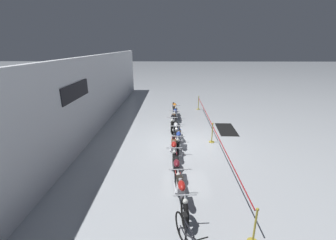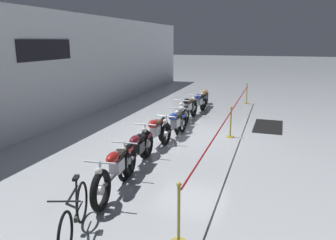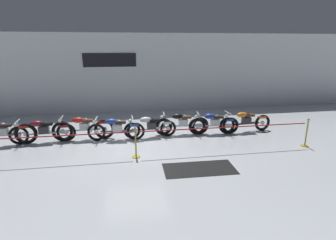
{
  "view_description": "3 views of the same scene",
  "coord_description": "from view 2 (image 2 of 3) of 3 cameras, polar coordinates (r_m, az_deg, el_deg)",
  "views": [
    {
      "loc": [
        -10.6,
        0.79,
        4.73
      ],
      "look_at": [
        0.77,
        0.99,
        0.93
      ],
      "focal_mm": 24.0,
      "sensor_mm": 36.0,
      "label": 1
    },
    {
      "loc": [
        -10.59,
        -2.52,
        3.15
      ],
      "look_at": [
        -0.43,
        0.77,
        0.54
      ],
      "focal_mm": 35.0,
      "sensor_mm": 36.0,
      "label": 2
    },
    {
      "loc": [
        -0.23,
        -9.38,
        3.62
      ],
      "look_at": [
        1.42,
        0.81,
        0.63
      ],
      "focal_mm": 28.0,
      "sensor_mm": 36.0,
      "label": 3
    }
  ],
  "objects": [
    {
      "name": "stanchion_far_left",
      "position": [
        9.52,
        9.79,
        -1.02
      ],
      "size": [
        12.41,
        0.28,
        1.05
      ],
      "color": "gold",
      "rests_on": "ground"
    },
    {
      "name": "stanchion_mid_right",
      "position": [
        17.08,
        13.52,
        3.96
      ],
      "size": [
        0.28,
        0.28,
        1.05
      ],
      "color": "gold",
      "rests_on": "ground"
    },
    {
      "name": "motorcycle_black_5",
      "position": [
        13.25,
        3.44,
        2.02
      ],
      "size": [
        2.26,
        0.62,
        0.94
      ],
      "color": "black",
      "rests_on": "ground"
    },
    {
      "name": "motorcycle_red_0",
      "position": [
        7.05,
        -9.03,
        -8.62
      ],
      "size": [
        2.43,
        0.63,
        0.98
      ],
      "color": "black",
      "rests_on": "ground"
    },
    {
      "name": "bicycle",
      "position": [
        5.71,
        -15.98,
        -15.74
      ],
      "size": [
        1.67,
        0.68,
        0.97
      ],
      "color": "black",
      "rests_on": "ground"
    },
    {
      "name": "back_wall",
      "position": [
        13.1,
        -18.03,
        8.5
      ],
      "size": [
        28.0,
        0.29,
        4.2
      ],
      "color": "white",
      "rests_on": "ground"
    },
    {
      "name": "motorcycle_silver_4",
      "position": [
        11.97,
        2.48,
        0.74
      ],
      "size": [
        2.12,
        0.62,
        0.91
      ],
      "color": "black",
      "rests_on": "ground"
    },
    {
      "name": "stanchion_mid_left",
      "position": [
        11.03,
        10.83,
        -1.16
      ],
      "size": [
        0.28,
        0.28,
        1.05
      ],
      "color": "gold",
      "rests_on": "ground"
    },
    {
      "name": "ground_plane",
      "position": [
        11.33,
        4.38,
        -2.42
      ],
      "size": [
        120.0,
        120.0,
        0.0
      ],
      "primitive_type": "plane",
      "color": "#B2B7BC"
    },
    {
      "name": "floor_banner",
      "position": [
        12.83,
        17.05,
        -1.05
      ],
      "size": [
        2.19,
        1.07,
        0.01
      ],
      "primitive_type": "cube",
      "rotation": [
        0.0,
        0.0,
        -0.02
      ],
      "color": "black",
      "rests_on": "ground"
    },
    {
      "name": "motorcycle_orange_7",
      "position": [
        15.83,
        6.36,
        3.88
      ],
      "size": [
        2.38,
        0.62,
        0.93
      ],
      "color": "black",
      "rests_on": "ground"
    },
    {
      "name": "motorcycle_blue_3",
      "position": [
        10.69,
        1.17,
        -0.78
      ],
      "size": [
        2.21,
        0.62,
        0.93
      ],
      "color": "black",
      "rests_on": "ground"
    },
    {
      "name": "motorcycle_red_2",
      "position": [
        9.61,
        -2.35,
        -2.35
      ],
      "size": [
        2.37,
        0.62,
        0.97
      ],
      "color": "black",
      "rests_on": "ground"
    },
    {
      "name": "motorcycle_blue_6",
      "position": [
        14.48,
        5.35,
        2.97
      ],
      "size": [
        2.11,
        0.62,
        0.93
      ],
      "color": "black",
      "rests_on": "ground"
    },
    {
      "name": "motorcycle_maroon_1",
      "position": [
        8.27,
        -5.38,
        -5.18
      ],
      "size": [
        2.39,
        0.62,
        0.93
      ],
      "color": "black",
      "rests_on": "ground"
    }
  ]
}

